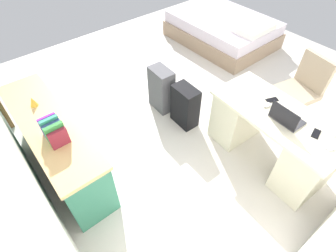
{
  "coord_description": "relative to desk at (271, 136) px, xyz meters",
  "views": [
    {
      "loc": [
        -2.06,
        2.34,
        2.64
      ],
      "look_at": [
        -0.55,
        1.1,
        0.6
      ],
      "focal_mm": 28.3,
      "sensor_mm": 36.0,
      "label": 1
    }
  ],
  "objects": [
    {
      "name": "desk",
      "position": [
        0.0,
        0.0,
        0.0
      ],
      "size": [
        1.47,
        0.74,
        0.73
      ],
      "color": "beige",
      "rests_on": "ground_plane"
    },
    {
      "name": "ground_plane",
      "position": [
        1.25,
        -0.16,
        -0.38
      ],
      "size": [
        5.97,
        5.97,
        0.0
      ],
      "primitive_type": "plane",
      "color": "beige"
    },
    {
      "name": "cell_phone_by_mouse",
      "position": [
        0.19,
        -0.12,
        0.35
      ],
      "size": [
        0.11,
        0.15,
        0.01
      ],
      "primitive_type": "cube",
      "rotation": [
        0.0,
        0.0,
        -0.36
      ],
      "color": "black",
      "rests_on": "desk"
    },
    {
      "name": "suitcase_spare_grey",
      "position": [
        1.52,
        0.4,
        -0.06
      ],
      "size": [
        0.37,
        0.24,
        0.64
      ],
      "primitive_type": "cube",
      "rotation": [
        0.0,
        0.0,
        -0.05
      ],
      "color": "#4C4C51",
      "rests_on": "ground_plane"
    },
    {
      "name": "laptop",
      "position": [
        -0.09,
        0.06,
        0.4
      ],
      "size": [
        0.32,
        0.24,
        0.21
      ],
      "color": "#333338",
      "rests_on": "desk"
    },
    {
      "name": "bed",
      "position": [
        2.31,
        -1.72,
        -0.14
      ],
      "size": [
        1.91,
        1.42,
        0.58
      ],
      "color": "gray",
      "rests_on": "ground_plane"
    },
    {
      "name": "figurine_small",
      "position": [
        1.73,
        1.95,
        0.42
      ],
      "size": [
        0.08,
        0.08,
        0.11
      ],
      "primitive_type": "cone",
      "color": "gold",
      "rests_on": "credenza"
    },
    {
      "name": "book_row",
      "position": [
        1.14,
        1.95,
        0.47
      ],
      "size": [
        0.27,
        0.17,
        0.23
      ],
      "color": "maroon",
      "rests_on": "credenza"
    },
    {
      "name": "office_chair",
      "position": [
        0.21,
        -0.86,
        0.04
      ],
      "size": [
        0.54,
        0.54,
        0.94
      ],
      "color": "black",
      "rests_on": "ground_plane"
    },
    {
      "name": "credenza",
      "position": [
        1.41,
        1.95,
        -0.01
      ],
      "size": [
        1.8,
        0.48,
        0.75
      ],
      "color": "#2D7056",
      "rests_on": "ground_plane"
    },
    {
      "name": "cell_phone_near_laptop",
      "position": [
        -0.39,
        -0.03,
        0.35
      ],
      "size": [
        0.1,
        0.15,
        0.01
      ],
      "primitive_type": "cube",
      "rotation": [
        0.0,
        0.0,
        0.25
      ],
      "color": "black",
      "rests_on": "desk"
    },
    {
      "name": "suitcase_black",
      "position": [
        1.07,
        0.35,
        -0.09
      ],
      "size": [
        0.37,
        0.23,
        0.58
      ],
      "primitive_type": "cube",
      "rotation": [
        0.0,
        0.0,
        -0.03
      ],
      "color": "black",
      "rests_on": "ground_plane"
    },
    {
      "name": "computer_mouse",
      "position": [
        0.16,
        0.0,
        0.36
      ],
      "size": [
        0.07,
        0.1,
        0.03
      ],
      "primitive_type": "ellipsoid",
      "rotation": [
        0.0,
        0.0,
        -0.05
      ],
      "color": "white",
      "rests_on": "desk"
    }
  ]
}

